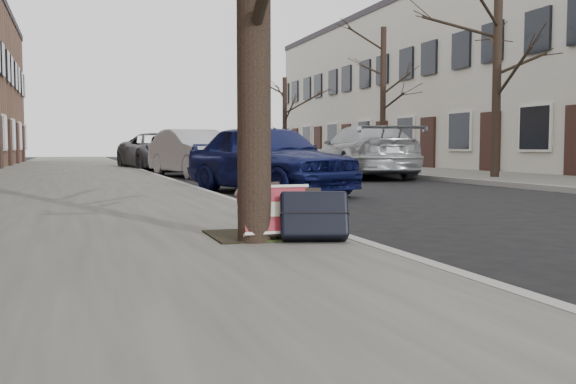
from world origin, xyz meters
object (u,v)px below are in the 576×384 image
object	(u,v)px
suitcase_navy	(314,215)
car_near_front	(268,158)
suitcase_red	(275,213)
car_near_mid	(195,153)

from	to	relation	value
suitcase_navy	car_near_front	bearing A→B (deg)	92.55
suitcase_navy	suitcase_red	bearing A→B (deg)	160.35
suitcase_red	car_near_mid	bearing A→B (deg)	81.89
car_near_front	car_near_mid	distance (m)	7.36
suitcase_navy	car_near_front	world-z (taller)	car_near_front
car_near_front	car_near_mid	size ratio (longest dim) A/B	0.93
car_near_front	car_near_mid	bearing A→B (deg)	71.34
suitcase_navy	car_near_front	size ratio (longest dim) A/B	0.14
suitcase_red	car_near_front	xyz separation A→B (m)	(2.02, 6.89, 0.35)
suitcase_red	car_near_mid	xyz separation A→B (m)	(1.90, 14.25, 0.38)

